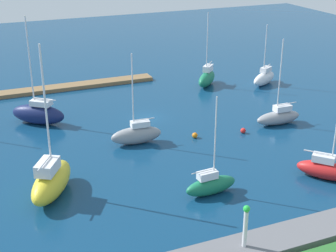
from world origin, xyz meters
The scene contains 14 objects.
water centered at (0.00, 0.00, 0.00)m, with size 160.00×160.00×0.00m, color navy.
pier_dock centered at (7.06, -17.24, 0.30)m, with size 27.80×2.69×0.60m, color olive.
breakwater centered at (0.00, 31.92, 0.61)m, with size 58.45×3.42×1.21m, color slate.
harbor_beacon centered at (3.83, 31.92, 3.36)m, with size 0.56×0.56×3.73m.
sailboat_white_mid_basin centered at (-23.22, -6.71, 1.20)m, with size 6.45×4.84×10.09m.
sailboat_green_far_north centered at (1.56, 21.79, 1.07)m, with size 5.64×1.95×10.25m.
sailboat_gray_by_breakwater centered at (4.29, 7.47, 1.23)m, with size 6.39×2.25×11.33m.
sailboat_yellow_lone_north centered at (16.13, 15.88, 1.64)m, with size 6.46×8.30×15.14m.
sailboat_red_far_south centered at (-11.22, 23.66, 1.08)m, with size 5.79×6.13×8.99m.
sailboat_navy_center_basin centered at (14.27, -3.71, 1.48)m, with size 7.53×6.70×14.42m.
sailboat_green_east_end centered at (-14.13, -9.86, 1.37)m, with size 5.76×5.78×12.11m.
sailboat_gray_outer_mooring centered at (-15.35, 8.91, 1.07)m, with size 6.48×2.17×11.59m.
mooring_buoy_red centered at (-9.38, 9.79, 0.35)m, with size 0.70×0.70×0.70m, color red.
mooring_buoy_orange centered at (-3.00, 8.72, 0.35)m, with size 0.70×0.70×0.70m, color orange.
Camera 1 is at (22.05, 59.57, 25.11)m, focal length 52.57 mm.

